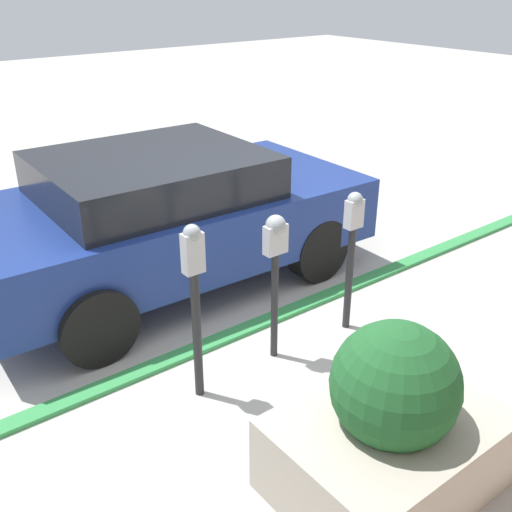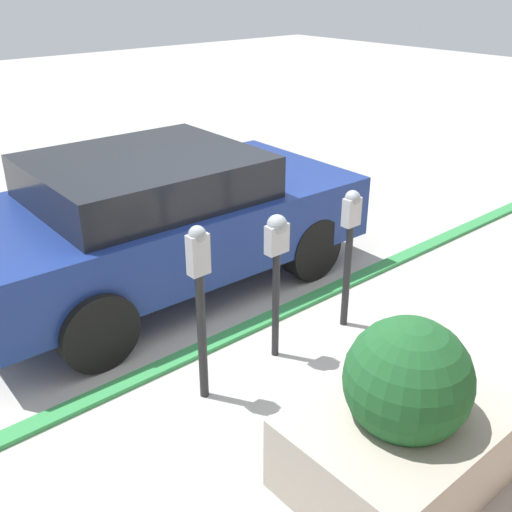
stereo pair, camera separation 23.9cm
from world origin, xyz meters
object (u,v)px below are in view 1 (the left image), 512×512
parking_meter_second (275,254)px  parked_car_front (166,214)px  parking_meter_nearest (195,288)px  planter_box (390,427)px  parking_meter_middle (352,239)px

parking_meter_second → parked_car_front: bearing=90.3°
parking_meter_nearest → parking_meter_second: 0.79m
parking_meter_nearest → planter_box: bearing=-73.3°
parking_meter_nearest → planter_box: parking_meter_nearest is taller
parking_meter_second → parked_car_front: parked_car_front is taller
planter_box → parking_meter_middle: bearing=52.1°
planter_box → parked_car_front: parked_car_front is taller
parking_meter_middle → parked_car_front: parked_car_front is taller
parking_meter_nearest → parking_meter_second: size_ratio=1.11×
parking_meter_nearest → parking_meter_middle: size_ratio=1.09×
parking_meter_nearest → parking_meter_second: (0.78, 0.05, 0.02)m
parking_meter_nearest → parking_meter_middle: bearing=0.0°
parking_meter_nearest → parked_car_front: parking_meter_nearest is taller
parking_meter_nearest → parking_meter_middle: parking_meter_nearest is taller
planter_box → parking_meter_second: bearing=77.5°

